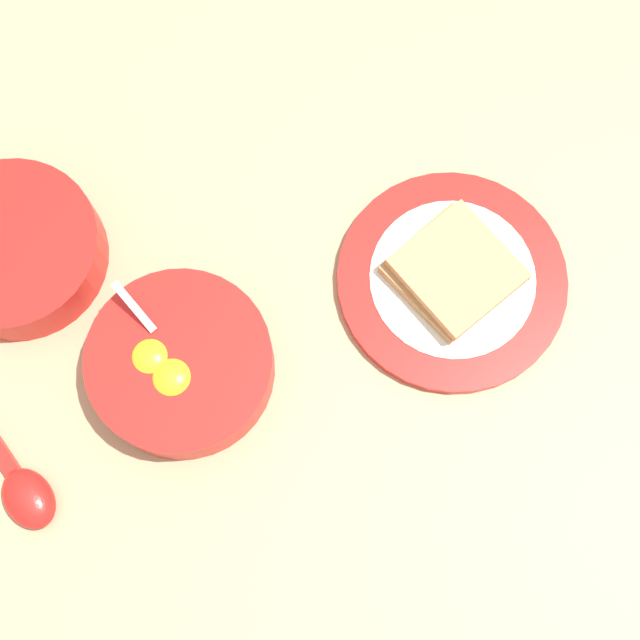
# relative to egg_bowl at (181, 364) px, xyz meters

# --- Properties ---
(ground_plane) EXTENTS (3.00, 3.00, 0.00)m
(ground_plane) POSITION_rel_egg_bowl_xyz_m (-0.03, -0.02, -0.03)
(ground_plane) COLOR tan
(egg_bowl) EXTENTS (0.17, 0.17, 0.07)m
(egg_bowl) POSITION_rel_egg_bowl_xyz_m (0.00, 0.00, 0.00)
(egg_bowl) COLOR red
(egg_bowl) RESTS_ON ground_plane
(toast_plate) EXTENTS (0.22, 0.22, 0.01)m
(toast_plate) POSITION_rel_egg_bowl_xyz_m (-0.10, -0.24, -0.02)
(toast_plate) COLOR red
(toast_plate) RESTS_ON ground_plane
(toast_sandwich) EXTENTS (0.10, 0.10, 0.03)m
(toast_sandwich) POSITION_rel_egg_bowl_xyz_m (-0.10, -0.24, 0.00)
(toast_sandwich) COLOR tan
(toast_sandwich) RESTS_ON toast_plate
(soup_spoon) EXTENTS (0.13, 0.05, 0.03)m
(soup_spoon) POSITION_rel_egg_bowl_xyz_m (0.01, 0.18, -0.01)
(soup_spoon) COLOR red
(soup_spoon) RESTS_ON ground_plane
(congee_bowl) EXTENTS (0.17, 0.17, 0.05)m
(congee_bowl) POSITION_rel_egg_bowl_xyz_m (0.19, 0.04, 0.00)
(congee_bowl) COLOR red
(congee_bowl) RESTS_ON ground_plane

